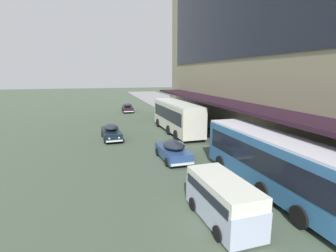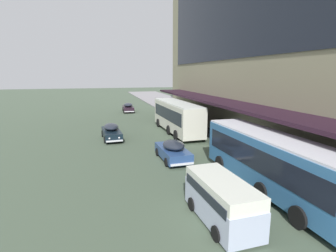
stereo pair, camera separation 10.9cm
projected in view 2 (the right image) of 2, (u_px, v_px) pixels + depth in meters
transit_bus_kerbside_front at (177, 115)px, 29.10m from camera, size 2.87×10.72×3.40m
transit_bus_kerbside_rear at (273, 160)px, 14.37m from camera, size 2.80×11.07×3.19m
sedan_oncoming_front at (173, 150)px, 19.86m from camera, size 2.01×4.43×1.57m
sedan_trailing_mid at (111, 132)px, 26.29m from camera, size 1.94×4.73×1.56m
sedan_second_mid at (128, 107)px, 45.03m from camera, size 1.96×4.82×1.56m
vw_van at (220, 197)px, 11.64m from camera, size 2.03×4.61×1.96m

